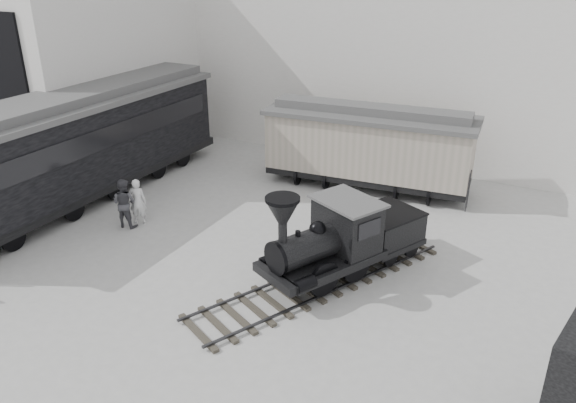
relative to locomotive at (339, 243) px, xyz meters
The scene contains 8 objects.
ground 3.89m from the locomotive, 108.65° to the right, with size 90.00×90.00×0.00m, color #9E9E9B.
north_wall 12.33m from the locomotive, 95.92° to the left, with size 34.00×2.51×11.00m.
west_pavilion 17.29m from the locomotive, 157.68° to the left, with size 7.00×12.11×9.00m.
locomotive is the anchor object (origin of this frame).
boxcar 7.52m from the locomotive, 102.98° to the left, with size 8.84×3.39×3.54m.
passenger_coach 11.53m from the locomotive, behind, with size 3.45×15.16×4.05m.
visitor_a 7.96m from the locomotive, behind, with size 0.63×0.42×1.74m, color silver.
visitor_b 8.22m from the locomotive, behind, with size 0.89×0.70×1.84m, color #3F3E44.
Camera 1 is at (6.63, -10.50, 9.20)m, focal length 35.00 mm.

